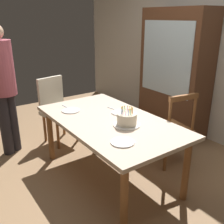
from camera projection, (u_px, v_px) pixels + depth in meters
The scene contains 13 objects.
ground at pixel (110, 176), 3.07m from camera, with size 6.40×6.40×0.00m, color #93704C.
back_wall at pixel (218, 52), 3.62m from camera, with size 6.40×0.10×2.60m, color silver.
dining_table at pixel (109, 126), 2.85m from camera, with size 1.75×0.98×0.72m.
birthday_cake at pixel (127, 120), 2.64m from camera, with size 0.28×0.28×0.20m.
plate_near_celebrant at pixel (71, 110), 3.07m from camera, with size 0.22×0.22×0.01m, color white.
plate_far_side at pixel (121, 112), 3.01m from camera, with size 0.22×0.22×0.01m, color white.
plate_near_guest at pixel (123, 142), 2.30m from camera, with size 0.22×0.22×0.01m, color white.
fork_near_celebrant at pixel (66, 107), 3.20m from camera, with size 0.18×0.02×0.01m, color silver.
fork_far_side at pixel (113, 109), 3.13m from camera, with size 0.18×0.02×0.01m, color silver.
chair_spindle_back at pixel (171, 129), 3.21m from camera, with size 0.51×0.51×0.95m.
chair_upholstered at pixel (56, 106), 3.81m from camera, with size 0.51×0.51×0.95m.
person_celebrant at pixel (3, 84), 3.30m from camera, with size 0.32×0.32×1.70m.
china_cabinet at pixel (175, 74), 3.96m from camera, with size 1.10×0.45×1.90m.
Camera 1 is at (2.15, -1.49, 1.78)m, focal length 41.57 mm.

